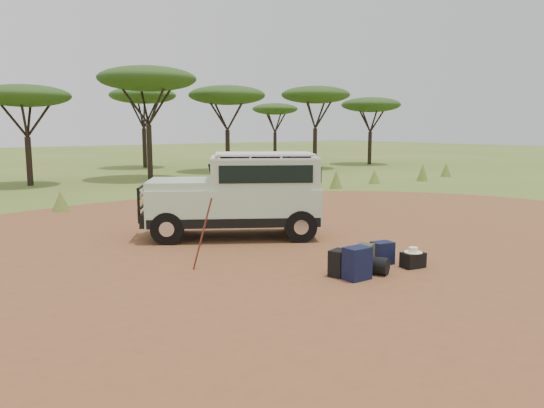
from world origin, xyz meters
TOP-DOWN VIEW (x-y plane):
  - ground at (0.00, 0.00)m, footprint 140.00×140.00m
  - dirt_clearing at (0.00, 0.00)m, footprint 23.00×23.00m
  - grass_fringe at (0.12, 8.67)m, footprint 36.60×1.60m
  - acacia_treeline at (0.75, 19.81)m, footprint 46.70×13.20m
  - safari_vehicle at (-0.44, 2.11)m, footprint 4.66×3.82m
  - walking_staff at (-2.75, -0.08)m, footprint 0.41×0.19m
  - backpack_black at (-0.92, -2.06)m, footprint 0.44×0.37m
  - backpack_navy at (-0.81, -2.44)m, footprint 0.48×0.35m
  - backpack_olive at (-0.35, -2.18)m, footprint 0.49×0.43m
  - duffel_navy at (0.42, -1.95)m, footprint 0.47×0.39m
  - hard_case at (0.71, -2.51)m, footprint 0.49×0.38m
  - stuff_sack at (-0.23, -2.45)m, footprint 0.46×0.46m
  - safari_hat at (0.71, -2.51)m, footprint 0.37×0.37m

SIDE VIEW (x-z plane):
  - ground at x=0.00m, z-range 0.00..0.00m
  - dirt_clearing at x=0.00m, z-range 0.00..0.01m
  - hard_case at x=0.71m, z-range 0.00..0.31m
  - stuff_sack at x=-0.23m, z-range 0.00..0.34m
  - duffel_navy at x=0.42m, z-range 0.00..0.47m
  - backpack_black at x=-0.92m, z-range 0.00..0.51m
  - backpack_olive at x=-0.35m, z-range 0.00..0.56m
  - backpack_navy at x=-0.81m, z-range 0.00..0.62m
  - safari_hat at x=0.71m, z-range 0.30..0.41m
  - grass_fringe at x=0.12m, z-range -0.05..0.85m
  - walking_staff at x=-2.75m, z-range 0.00..1.44m
  - safari_vehicle at x=-0.44m, z-range -0.04..2.13m
  - acacia_treeline at x=0.75m, z-range 1.74..8.00m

